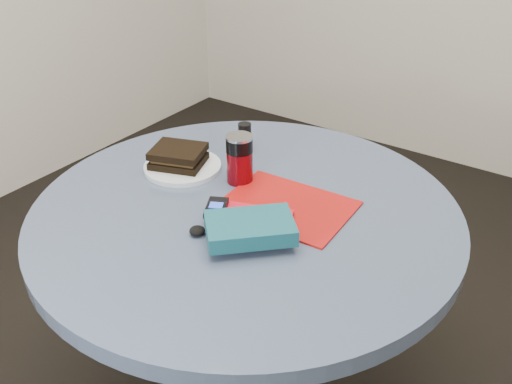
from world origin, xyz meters
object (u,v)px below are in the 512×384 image
Objects in this scene: plate at (183,167)px; sandwich at (178,156)px; red_book at (252,220)px; headphones at (208,234)px; novel at (250,228)px; soda_can at (240,159)px; mp3_player at (216,208)px; pepper_grinder at (245,137)px; table at (246,262)px; magazine at (287,206)px.

plate is 1.26× the size of sandwich.
headphones is (-0.05, -0.10, -0.00)m from red_book.
plate is 0.38m from novel.
headphones reaches higher than plate.
headphones is (0.09, -0.24, -0.05)m from soda_can.
plate is at bearing 139.47° from red_book.
soda_can reaches higher than novel.
mp3_player is 0.96× the size of headphones.
soda_can is 0.18m from mp3_player.
pepper_grinder is 0.34m from mp3_player.
table is 0.33m from sandwich.
sandwich is at bearing -166.66° from plate.
table is 11.23× the size of mp3_player.
novel is 0.10m from headphones.
sandwich is 0.20m from pepper_grinder.
table is at bearing -47.98° from soda_can.
pepper_grinder is at bearing 108.01° from red_book.
pepper_grinder is 0.37m from red_book.
plate is 0.17m from soda_can.
mp3_player is (0.14, -0.31, -0.02)m from pepper_grinder.
soda_can is at bearing -58.65° from pepper_grinder.
magazine is at bearing 33.86° from table.
red_book is at bearing -104.77° from magazine.
sandwich reaches higher than magazine.
table is 3.43× the size of magazine.
plate is 0.03m from sandwich.
red_book is (0.14, -0.14, -0.05)m from soda_can.
pepper_grinder reaches higher than table.
soda_can reaches higher than mp3_player.
red_book reaches higher than plate.
pepper_grinder reaches higher than sandwich.
table is 10.77× the size of headphones.
headphones is (0.01, -0.15, 0.17)m from table.
pepper_grinder is (-0.09, 0.14, -0.02)m from soda_can.
sandwich is 1.72× the size of headphones.
mp3_player is (-0.03, -0.07, 0.19)m from table.
mp3_player reaches higher than magazine.
red_book is at bearing -19.35° from sandwich.
red_book is at bearing -20.34° from plate.
magazine is at bearing 70.30° from headphones.
headphones is at bearing -112.34° from magazine.
novel is (0.33, -0.17, 0.03)m from plate.
table is 0.20m from mp3_player.
plate is at bearing 140.56° from headphones.
headphones reaches higher than table.
pepper_grinder is 0.45× the size of novel.
soda_can reaches higher than pepper_grinder.
soda_can reaches higher than red_book.
novel is at bearing 24.64° from headphones.
sandwich is at bearing -114.76° from pepper_grinder.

